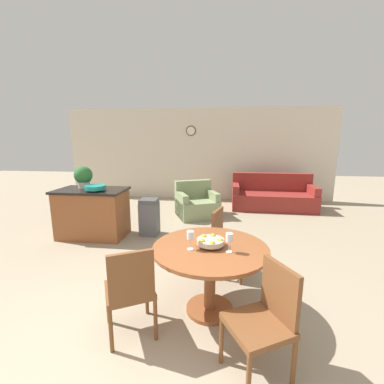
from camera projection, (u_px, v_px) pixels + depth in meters
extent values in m
cube|color=beige|center=(197.00, 154.00, 7.74)|extent=(8.00, 0.06, 2.70)
cylinder|color=brown|center=(191.00, 131.00, 7.58)|extent=(0.30, 0.02, 0.30)
cylinder|color=white|center=(191.00, 131.00, 7.57)|extent=(0.24, 0.01, 0.24)
cylinder|color=brown|center=(209.00, 308.00, 2.74)|extent=(0.49, 0.49, 0.04)
cylinder|color=brown|center=(210.00, 279.00, 2.67)|extent=(0.12, 0.12, 0.65)
cylinder|color=brown|center=(210.00, 248.00, 2.60)|extent=(1.18, 1.18, 0.03)
cylinder|color=brown|center=(108.00, 304.00, 2.51)|extent=(0.04, 0.04, 0.41)
cylinder|color=brown|center=(147.00, 296.00, 2.65)|extent=(0.04, 0.04, 0.41)
cylinder|color=brown|center=(111.00, 331.00, 2.16)|extent=(0.04, 0.04, 0.41)
cylinder|color=brown|center=(156.00, 320.00, 2.30)|extent=(0.04, 0.04, 0.41)
cube|color=brown|center=(130.00, 290.00, 2.36)|extent=(0.57, 0.57, 0.05)
cube|color=brown|center=(131.00, 276.00, 2.14)|extent=(0.36, 0.22, 0.43)
cylinder|color=brown|center=(248.00, 382.00, 1.71)|extent=(0.04, 0.04, 0.41)
cylinder|color=brown|center=(221.00, 341.00, 2.06)|extent=(0.04, 0.04, 0.41)
cylinder|color=brown|center=(294.00, 364.00, 1.85)|extent=(0.04, 0.04, 0.41)
cylinder|color=brown|center=(261.00, 328.00, 2.20)|extent=(0.04, 0.04, 0.41)
cube|color=brown|center=(257.00, 326.00, 1.91)|extent=(0.57, 0.57, 0.05)
cube|color=brown|center=(280.00, 291.00, 1.93)|extent=(0.22, 0.36, 0.43)
cylinder|color=brown|center=(248.00, 257.00, 3.53)|extent=(0.04, 0.04, 0.41)
cylinder|color=brown|center=(241.00, 269.00, 3.19)|extent=(0.04, 0.04, 0.41)
cylinder|color=brown|center=(221.00, 252.00, 3.68)|extent=(0.04, 0.04, 0.41)
cylinder|color=brown|center=(212.00, 264.00, 3.34)|extent=(0.04, 0.04, 0.41)
cube|color=brown|center=(231.00, 244.00, 3.39)|extent=(0.52, 0.52, 0.05)
cube|color=brown|center=(217.00, 225.00, 3.42)|extent=(0.15, 0.38, 0.43)
cylinder|color=#B7B29E|center=(210.00, 245.00, 2.59)|extent=(0.11, 0.11, 0.03)
cylinder|color=#B7B29E|center=(210.00, 241.00, 2.59)|extent=(0.28, 0.28, 0.05)
sphere|color=gold|center=(220.00, 241.00, 2.56)|extent=(0.07, 0.07, 0.07)
sphere|color=gold|center=(213.00, 237.00, 2.68)|extent=(0.07, 0.07, 0.07)
sphere|color=gold|center=(204.00, 237.00, 2.66)|extent=(0.07, 0.07, 0.07)
sphere|color=gold|center=(202.00, 242.00, 2.54)|extent=(0.07, 0.07, 0.07)
sphere|color=gold|center=(212.00, 244.00, 2.49)|extent=(0.07, 0.07, 0.07)
cylinder|color=silver|center=(190.00, 249.00, 2.53)|extent=(0.06, 0.06, 0.01)
cylinder|color=silver|center=(190.00, 244.00, 2.52)|extent=(0.01, 0.01, 0.10)
cylinder|color=silver|center=(190.00, 235.00, 2.50)|extent=(0.07, 0.07, 0.08)
cylinder|color=silver|center=(229.00, 252.00, 2.47)|extent=(0.06, 0.06, 0.01)
cylinder|color=silver|center=(229.00, 246.00, 2.46)|extent=(0.01, 0.01, 0.10)
cylinder|color=silver|center=(229.00, 237.00, 2.44)|extent=(0.07, 0.07, 0.08)
cube|color=brown|center=(93.00, 214.00, 4.76)|extent=(1.19, 0.68, 0.86)
cube|color=black|center=(91.00, 190.00, 4.67)|extent=(1.25, 0.74, 0.04)
cylinder|color=teal|center=(95.00, 190.00, 4.53)|extent=(0.12, 0.12, 0.02)
cylinder|color=teal|center=(95.00, 187.00, 4.52)|extent=(0.35, 0.35, 0.07)
cylinder|color=beige|center=(84.00, 185.00, 4.79)|extent=(0.21, 0.21, 0.12)
sphere|color=#2D6B33|center=(83.00, 175.00, 4.75)|extent=(0.33, 0.33, 0.33)
cube|color=#56565B|center=(150.00, 219.00, 4.88)|extent=(0.33, 0.32, 0.61)
cube|color=#49494E|center=(149.00, 201.00, 4.81)|extent=(0.32, 0.31, 0.08)
cube|color=maroon|center=(273.00, 201.00, 6.72)|extent=(2.11, 1.00, 0.42)
cube|color=maroon|center=(271.00, 182.00, 7.00)|extent=(2.09, 0.26, 0.48)
cube|color=maroon|center=(235.00, 196.00, 6.84)|extent=(0.18, 0.89, 0.64)
cube|color=maroon|center=(312.00, 198.00, 6.57)|extent=(0.18, 0.89, 0.64)
cube|color=gray|center=(197.00, 208.00, 6.04)|extent=(1.14, 1.12, 0.40)
cube|color=gray|center=(193.00, 189.00, 6.26)|extent=(0.88, 0.53, 0.42)
cube|color=gray|center=(182.00, 206.00, 5.92)|extent=(0.43, 0.75, 0.59)
cube|color=gray|center=(212.00, 203.00, 6.13)|extent=(0.43, 0.75, 0.59)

